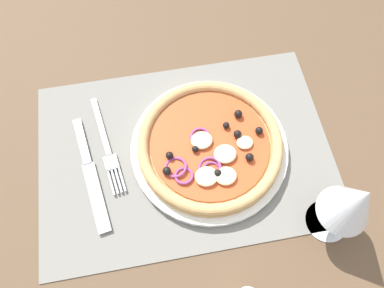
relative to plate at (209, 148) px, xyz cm
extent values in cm
cube|color=brown|center=(3.94, -0.54, -2.25)|extent=(190.00, 140.00, 2.40)
cube|color=slate|center=(3.94, -0.54, -0.85)|extent=(47.57, 33.04, 0.40)
cylinder|color=silver|center=(0.00, 0.00, 0.00)|extent=(25.39, 25.39, 1.30)
cylinder|color=tan|center=(0.00, 0.00, 1.15)|extent=(23.16, 23.16, 1.00)
torus|color=tan|center=(0.00, 0.00, 2.01)|extent=(23.10, 23.10, 1.80)
cylinder|color=#C64C23|center=(0.00, 0.00, 1.80)|extent=(18.99, 18.99, 0.30)
ellipsoid|color=beige|center=(-1.24, 5.90, 2.45)|extent=(3.33, 2.99, 1.00)
ellipsoid|color=beige|center=(-1.91, 2.38, 2.48)|extent=(3.55, 3.20, 1.07)
ellipsoid|color=beige|center=(1.63, 5.49, 2.48)|extent=(3.56, 3.20, 1.07)
ellipsoid|color=beige|center=(1.22, -0.70, 2.47)|extent=(3.44, 3.10, 1.03)
ellipsoid|color=beige|center=(-5.39, 0.99, 2.34)|extent=(2.60, 2.34, 0.78)
sphere|color=black|center=(2.48, 0.78, 2.48)|extent=(1.06, 1.06, 1.06)
sphere|color=black|center=(-5.48, -4.05, 2.62)|extent=(1.33, 1.33, 1.33)
sphere|color=black|center=(6.59, 1.12, 2.55)|extent=(1.19, 1.19, 1.19)
sphere|color=black|center=(-4.55, -0.60, 2.59)|extent=(1.28, 1.28, 1.28)
sphere|color=black|center=(-0.12, 5.33, 2.58)|extent=(1.25, 1.25, 1.25)
sphere|color=black|center=(-5.46, 3.63, 2.60)|extent=(1.29, 1.29, 1.29)
sphere|color=black|center=(-8.06, -0.14, 2.57)|extent=(1.23, 1.23, 1.23)
sphere|color=black|center=(-3.13, -2.44, 2.49)|extent=(1.08, 1.08, 1.08)
sphere|color=black|center=(7.37, 3.61, 2.61)|extent=(1.31, 1.31, 1.31)
torus|color=#8E3D75|center=(1.31, -1.34, 2.20)|extent=(3.26, 3.25, 0.61)
torus|color=#8E3D75|center=(5.94, 3.11, 2.20)|extent=(3.64, 3.59, 1.32)
torus|color=#8E3D75|center=(0.82, 4.06, 2.20)|extent=(3.66, 3.62, 1.23)
torus|color=#8E3D75|center=(0.61, 4.52, 2.20)|extent=(3.00, 2.97, 0.99)
torus|color=#8E3D75|center=(4.95, 4.68, 2.20)|extent=(2.97, 3.00, 0.83)
cube|color=#B2B5BA|center=(17.12, -7.41, -0.43)|extent=(2.73, 11.16, 0.44)
cube|color=#B2B5BA|center=(15.99, -0.66, -0.43)|extent=(2.59, 2.85, 0.44)
cube|color=#B2B5BA|center=(16.31, 2.86, -0.43)|extent=(1.03, 4.31, 0.44)
cube|color=#B2B5BA|center=(15.72, 2.76, -0.43)|extent=(1.03, 4.31, 0.44)
cube|color=#B2B5BA|center=(15.13, 2.66, -0.43)|extent=(1.03, 4.31, 0.44)
cube|color=#B2B5BA|center=(14.53, 2.56, -0.43)|extent=(1.03, 4.31, 0.44)
cube|color=#B2B5BA|center=(20.38, -5.08, -0.34)|extent=(2.66, 8.50, 0.62)
cube|color=#B2B5BA|center=(18.74, 4.78, -0.43)|extent=(3.88, 11.77, 0.44)
cylinder|color=silver|center=(-15.26, 14.56, -0.85)|extent=(6.40, 6.40, 0.40)
cylinder|color=silver|center=(-15.26, 14.56, 2.35)|extent=(0.80, 0.80, 6.00)
cone|color=silver|center=(-15.26, 14.56, 9.60)|extent=(7.20, 7.20, 8.50)
cone|color=orange|center=(-15.26, 14.56, 8.74)|extent=(5.26, 5.26, 5.98)
camera|label=1|loc=(6.95, 22.80, 53.70)|focal=33.77mm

